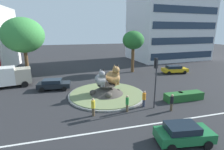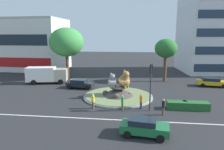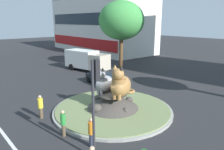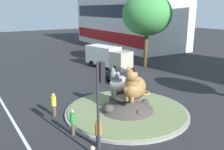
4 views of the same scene
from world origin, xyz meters
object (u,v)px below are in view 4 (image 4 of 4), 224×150
pedestrian_orange_shirt (98,132)px  delivery_box_truck (108,56)px  traffic_light_mast (100,94)px  shophouse_block (127,17)px  broadleaf_tree_behind_island (147,14)px  cat_statue_grey (118,83)px  hatchback_near_shophouse (120,76)px  pedestrian_green_shirt (73,121)px  cat_statue_tabby (134,86)px  pedestrian_yellow_shirt (54,104)px

pedestrian_orange_shirt → delivery_box_truck: bearing=-170.1°
traffic_light_mast → shophouse_block: shophouse_block is taller
pedestrian_orange_shirt → traffic_light_mast: bearing=20.9°
broadleaf_tree_behind_island → delivery_box_truck: size_ratio=1.37×
cat_statue_grey → hatchback_near_shophouse: (-5.74, 4.26, -1.46)m
cat_statue_grey → broadleaf_tree_behind_island: broadleaf_tree_behind_island is taller
cat_statue_grey → delivery_box_truck: 14.40m
traffic_light_mast → pedestrian_green_shirt: (-3.09, -0.22, -2.74)m
cat_statue_tabby → pedestrian_green_shirt: bearing=-24.7°
cat_statue_tabby → delivery_box_truck: bearing=-140.5°
cat_statue_grey → pedestrian_green_shirt: (1.72, -4.72, -1.29)m
delivery_box_truck → pedestrian_yellow_shirt: bearing=-58.4°
pedestrian_yellow_shirt → shophouse_block: bearing=-53.0°
hatchback_near_shophouse → cat_statue_tabby: bearing=-21.1°
pedestrian_orange_shirt → cat_statue_tabby: bearing=160.5°
traffic_light_mast → pedestrian_orange_shirt: bearing=75.0°
shophouse_block → pedestrian_yellow_shirt: size_ratio=15.35×
pedestrian_orange_shirt → cat_statue_grey: bearing=177.2°
broadleaf_tree_behind_island → cat_statue_grey: bearing=-48.8°
cat_statue_tabby → broadleaf_tree_behind_island: size_ratio=0.29×
cat_statue_tabby → delivery_box_truck: 15.79m
pedestrian_orange_shirt → hatchback_near_shophouse: 12.71m
pedestrian_green_shirt → cat_statue_grey: bearing=39.8°
pedestrian_yellow_shirt → pedestrian_green_shirt: pedestrian_yellow_shirt is taller
pedestrian_yellow_shirt → hatchback_near_shophouse: size_ratio=0.40×
broadleaf_tree_behind_island → hatchback_near_shophouse: broadleaf_tree_behind_island is taller
pedestrian_orange_shirt → delivery_box_truck: size_ratio=0.25×
cat_statue_tabby → traffic_light_mast: traffic_light_mast is taller
shophouse_block → pedestrian_yellow_shirt: 38.26m
traffic_light_mast → pedestrian_green_shirt: size_ratio=3.03×
delivery_box_truck → shophouse_block: bearing=125.0°
shophouse_block → delivery_box_truck: 22.42m
cat_statue_grey → pedestrian_yellow_shirt: cat_statue_grey is taller
delivery_box_truck → cat_statue_tabby: bearing=-36.7°
hatchback_near_shophouse → delivery_box_truck: bearing=165.6°
pedestrian_green_shirt → delivery_box_truck: (-14.29, 11.71, 0.67)m
cat_statue_grey → delivery_box_truck: size_ratio=0.33×
broadleaf_tree_behind_island → pedestrian_yellow_shirt: bearing=-62.4°
pedestrian_yellow_shirt → pedestrian_orange_shirt: pedestrian_yellow_shirt is taller
pedestrian_orange_shirt → delivery_box_truck: (-16.41, 11.09, 0.66)m
cat_statue_tabby → delivery_box_truck: cat_statue_tabby is taller
shophouse_block → pedestrian_yellow_shirt: shophouse_block is taller
traffic_light_mast → shophouse_block: (-33.24, 26.65, 2.57)m
hatchback_near_shophouse → broadleaf_tree_behind_island: bearing=128.7°
delivery_box_truck → traffic_light_mast: bearing=-44.8°
shophouse_block → pedestrian_orange_shirt: 41.93m
pedestrian_orange_shirt → delivery_box_truck: delivery_box_truck is taller
cat_statue_grey → pedestrian_orange_shirt: bearing=29.0°
cat_statue_tabby → pedestrian_orange_shirt: size_ratio=1.64×
cat_statue_tabby → pedestrian_orange_shirt: (2.16, -4.33, -1.44)m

